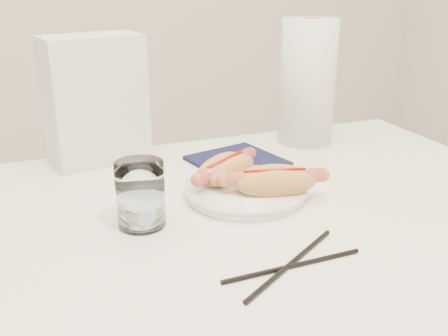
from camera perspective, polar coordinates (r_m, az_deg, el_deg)
name	(u,v)px	position (r m, az deg, el deg)	size (l,w,h in m)	color
table	(233,242)	(0.93, 1.03, -8.02)	(1.20, 0.80, 0.75)	white
plate	(246,192)	(0.96, 2.35, -2.65)	(0.21, 0.21, 0.02)	white
hotdog_left	(225,169)	(0.98, 0.16, -0.15)	(0.16, 0.13, 0.05)	tan
hotdog_right	(274,181)	(0.93, 5.45, -1.43)	(0.18, 0.10, 0.05)	tan
water_glass	(140,194)	(0.85, -9.02, -2.83)	(0.08, 0.08, 0.11)	white
chopstick_near	(291,263)	(0.75, 7.27, -10.19)	(0.01, 0.01, 0.23)	black
chopstick_far	(293,266)	(0.75, 7.45, -10.44)	(0.01, 0.01, 0.22)	black
napkin_box	(95,100)	(1.14, -13.76, 7.18)	(0.20, 0.11, 0.26)	silver
navy_napkin	(237,161)	(1.12, 1.43, 0.76)	(0.17, 0.17, 0.01)	#111335
paper_towel_roll	(308,82)	(1.25, 9.02, 9.14)	(0.13, 0.13, 0.29)	silver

